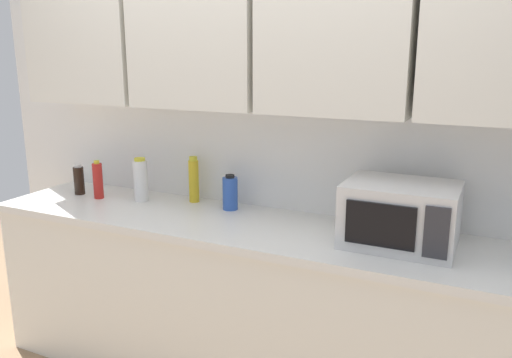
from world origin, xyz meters
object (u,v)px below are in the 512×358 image
Objects in this scene: microwave at (400,215)px; bottle_red_sauce at (98,180)px; bottle_yellow_mustard at (194,180)px; bottle_blue_cleaner at (230,193)px; bottle_soy_dark at (79,180)px; bottle_white_jar at (141,180)px.

microwave is 1.73m from bottle_red_sauce.
bottle_red_sauce is at bearing 179.61° from microwave.
microwave is 1.83× the size of bottle_yellow_mustard.
bottle_red_sauce is at bearing -170.22° from bottle_blue_cleaner.
bottle_blue_cleaner is 0.97m from bottle_soy_dark.
bottle_white_jar is at bearing -172.43° from bottle_blue_cleaner.
bottle_yellow_mustard is 1.44× the size of bottle_soy_dark.
microwave is 1.92× the size of bottle_white_jar.
microwave reaches higher than bottle_yellow_mustard.
bottle_soy_dark is (-0.96, -0.12, -0.00)m from bottle_blue_cleaner.
bottle_red_sauce is at bearing -161.81° from bottle_yellow_mustard.
bottle_soy_dark is at bearing -173.02° from bottle_blue_cleaner.
bottle_blue_cleaner is at bearing 7.57° from bottle_white_jar.
bottle_blue_cleaner is 1.06× the size of bottle_soy_dark.
microwave is 1.89m from bottle_soy_dark.
bottle_soy_dark is (-1.89, 0.03, -0.05)m from microwave.
bottle_white_jar is 0.95× the size of bottle_yellow_mustard.
bottle_white_jar is 1.37× the size of bottle_soy_dark.
bottle_yellow_mustard reaches higher than bottle_red_sauce.
bottle_red_sauce is at bearing -165.69° from bottle_white_jar.
bottle_blue_cleaner is 0.55m from bottle_white_jar.
bottle_blue_cleaner is 0.77× the size of bottle_white_jar.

